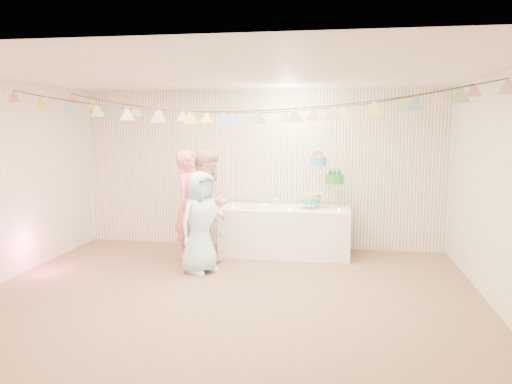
# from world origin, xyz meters

# --- Properties ---
(floor) EXTENTS (6.00, 6.00, 0.00)m
(floor) POSITION_xyz_m (0.00, 0.00, 0.00)
(floor) COLOR brown
(floor) RESTS_ON ground
(ceiling) EXTENTS (6.00, 6.00, 0.00)m
(ceiling) POSITION_xyz_m (0.00, 0.00, 2.60)
(ceiling) COLOR silver
(ceiling) RESTS_ON ground
(back_wall) EXTENTS (6.00, 6.00, 0.00)m
(back_wall) POSITION_xyz_m (0.00, 2.50, 1.30)
(back_wall) COLOR white
(back_wall) RESTS_ON ground
(front_wall) EXTENTS (6.00, 6.00, 0.00)m
(front_wall) POSITION_xyz_m (0.00, -2.50, 1.30)
(front_wall) COLOR white
(front_wall) RESTS_ON ground
(right_wall) EXTENTS (5.00, 5.00, 0.00)m
(right_wall) POSITION_xyz_m (3.00, 0.00, 1.30)
(right_wall) COLOR white
(right_wall) RESTS_ON ground
(table) EXTENTS (2.00, 0.80, 0.75)m
(table) POSITION_xyz_m (0.47, 2.01, 0.37)
(table) COLOR white
(table) RESTS_ON floor
(cake_stand) EXTENTS (0.73, 0.43, 0.82)m
(cake_stand) POSITION_xyz_m (1.02, 2.06, 1.16)
(cake_stand) COLOR silver
(cake_stand) RESTS_ON table
(cake_bottom) EXTENTS (0.31, 0.31, 0.15)m
(cake_bottom) POSITION_xyz_m (0.87, 2.00, 0.84)
(cake_bottom) COLOR #26B5AC
(cake_bottom) RESTS_ON cake_stand
(cake_middle) EXTENTS (0.27, 0.27, 0.22)m
(cake_middle) POSITION_xyz_m (1.20, 2.15, 1.11)
(cake_middle) COLOR green
(cake_middle) RESTS_ON cake_stand
(cake_top_tier) EXTENTS (0.25, 0.25, 0.19)m
(cake_top_tier) POSITION_xyz_m (0.96, 2.03, 1.38)
(cake_top_tier) COLOR #40A9CB
(cake_top_tier) RESTS_ON cake_stand
(platter) EXTENTS (0.30, 0.30, 0.02)m
(platter) POSITION_xyz_m (-0.10, 1.96, 0.76)
(platter) COLOR white
(platter) RESTS_ON table
(posy) EXTENTS (0.13, 0.13, 0.14)m
(posy) POSITION_xyz_m (0.29, 2.06, 0.82)
(posy) COLOR white
(posy) RESTS_ON table
(person_adult_a) EXTENTS (0.48, 0.65, 1.66)m
(person_adult_a) POSITION_xyz_m (-0.94, 1.52, 0.83)
(person_adult_a) COLOR pink
(person_adult_a) RESTS_ON floor
(person_adult_b) EXTENTS (0.86, 0.98, 1.69)m
(person_adult_b) POSITION_xyz_m (-0.53, 1.18, 0.85)
(person_adult_b) COLOR tan
(person_adult_b) RESTS_ON floor
(person_child) EXTENTS (0.76, 0.82, 1.41)m
(person_child) POSITION_xyz_m (-0.58, 0.87, 0.71)
(person_child) COLOR #B4E5FF
(person_child) RESTS_ON floor
(bunting_back) EXTENTS (5.60, 1.10, 0.40)m
(bunting_back) POSITION_xyz_m (0.00, 1.10, 2.35)
(bunting_back) COLOR pink
(bunting_back) RESTS_ON ceiling
(bunting_front) EXTENTS (5.60, 0.90, 0.36)m
(bunting_front) POSITION_xyz_m (0.00, -0.20, 2.32)
(bunting_front) COLOR #72A5E5
(bunting_front) RESTS_ON ceiling
(tealight_0) EXTENTS (0.04, 0.04, 0.03)m
(tealight_0) POSITION_xyz_m (-0.33, 1.86, 0.76)
(tealight_0) COLOR #FFD88C
(tealight_0) RESTS_ON table
(tealight_1) EXTENTS (0.04, 0.04, 0.03)m
(tealight_1) POSITION_xyz_m (0.12, 2.19, 0.76)
(tealight_1) COLOR #FFD88C
(tealight_1) RESTS_ON table
(tealight_2) EXTENTS (0.04, 0.04, 0.03)m
(tealight_2) POSITION_xyz_m (0.57, 1.79, 0.76)
(tealight_2) COLOR #FFD88C
(tealight_2) RESTS_ON table
(tealight_3) EXTENTS (0.04, 0.04, 0.03)m
(tealight_3) POSITION_xyz_m (0.82, 2.23, 0.76)
(tealight_3) COLOR #FFD88C
(tealight_3) RESTS_ON table
(tealight_4) EXTENTS (0.04, 0.04, 0.03)m
(tealight_4) POSITION_xyz_m (1.29, 1.83, 0.76)
(tealight_4) COLOR #FFD88C
(tealight_4) RESTS_ON table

